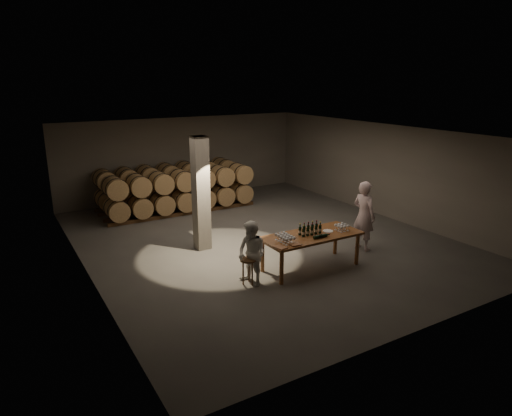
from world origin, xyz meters
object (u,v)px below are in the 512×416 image
notebook_near (295,245)px  person_woman (252,254)px  tasting_table (311,238)px  bottle_cluster (310,230)px  stool (248,264)px  person_man (364,216)px  plate (328,231)px

notebook_near → person_woman: (-0.99, 0.35, -0.15)m
tasting_table → bottle_cluster: size_ratio=4.36×
stool → person_man: person_man is taller
tasting_table → bottle_cluster: (-0.01, 0.04, 0.21)m
plate → person_woman: 2.30m
tasting_table → notebook_near: (-0.79, -0.41, 0.12)m
tasting_table → person_woman: 1.78m
person_woman → notebook_near: bearing=55.7°
stool → person_man: 3.97m
notebook_near → person_man: person_man is taller
bottle_cluster → notebook_near: 0.91m
tasting_table → notebook_near: bearing=-152.6°
plate → person_man: bearing=12.3°
bottle_cluster → notebook_near: bottle_cluster is taller
bottle_cluster → stool: size_ratio=0.95×
notebook_near → person_man: 2.97m
stool → person_man: bearing=4.9°
tasting_table → person_man: size_ratio=1.32×
plate → person_woman: (-2.30, -0.05, -0.14)m
person_man → person_woman: bearing=88.3°
bottle_cluster → stool: bearing=-178.3°
tasting_table → person_woman: person_woman is taller
tasting_table → plate: plate is taller
plate → stool: plate is taller
stool → notebook_near: bearing=-20.8°
bottle_cluster → person_man: 2.11m
bottle_cluster → person_man: size_ratio=0.30×
plate → person_woman: size_ratio=0.18×
notebook_near → person_man: (2.87, 0.73, 0.07)m
notebook_near → bottle_cluster: bearing=35.7°
notebook_near → person_man: bearing=19.8°
tasting_table → stool: size_ratio=4.15×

